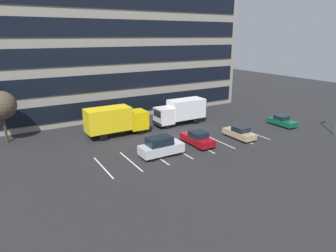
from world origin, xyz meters
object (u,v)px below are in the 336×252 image
Objects in this scene: box_truck_white at (181,111)px; sedan_maroon at (197,138)px; box_truck_yellow_all at (116,120)px; suv_silver at (161,147)px; sedan_tan at (239,133)px; sedan_forest at (282,121)px; bare_tree at (1,105)px.

sedan_maroon is at bearing -110.32° from box_truck_white.
box_truck_yellow_all reaches higher than sedan_maroon.
box_truck_yellow_all is at bearing -179.08° from box_truck_white.
box_truck_white reaches higher than sedan_maroon.
suv_silver is 1.10× the size of sedan_tan.
box_truck_yellow_all is 22.33m from sedan_forest.
bare_tree reaches higher than suv_silver.
box_truck_white is 9.20m from sedan_tan.
sedan_forest is (8.69, 0.90, -0.04)m from sedan_tan.
sedan_maroon is 22.17m from bare_tree.
sedan_tan is 8.74m from sedan_forest.
box_truck_yellow_all is at bearing 145.05° from sedan_tan.
bare_tree reaches higher than sedan_tan.
box_truck_white is 9.54m from box_truck_yellow_all.
box_truck_white is at bearing 0.92° from box_truck_yellow_all.
sedan_maroon reaches higher than sedan_tan.
suv_silver is at bearing -177.74° from sedan_forest.
sedan_maroon is (-14.33, -0.10, 0.09)m from sedan_forest.
sedan_maroon is at bearing -179.60° from sedan_forest.
box_truck_white is 1.22× the size of bare_tree.
sedan_forest is 14.33m from sedan_maroon.
box_truck_yellow_all is at bearing -19.21° from bare_tree.
box_truck_white is at bearing 69.68° from sedan_maroon.
sedan_tan is at bearing -8.04° from sedan_maroon.
box_truck_white is at bearing 107.24° from sedan_tan.
sedan_tan is at bearing -34.95° from box_truck_yellow_all.
sedan_tan is 0.93× the size of sedan_maroon.
sedan_tan is 27.39m from bare_tree.
sedan_tan is 5.69m from sedan_maroon.
suv_silver is 0.76× the size of bare_tree.
box_truck_yellow_all is (-9.54, -0.15, 0.11)m from box_truck_white.
suv_silver is 18.55m from bare_tree.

